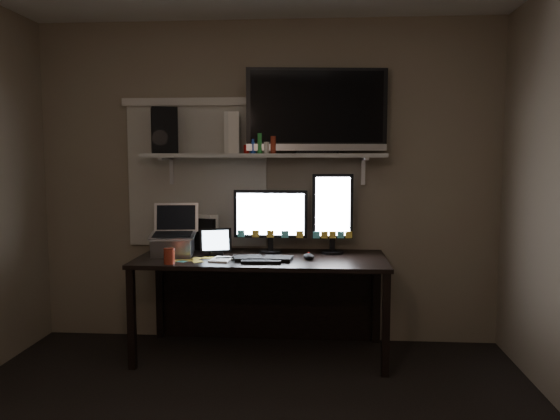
# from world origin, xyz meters

# --- Properties ---
(back_wall) EXTENTS (3.60, 0.00, 3.60)m
(back_wall) POSITION_xyz_m (0.00, 1.80, 1.25)
(back_wall) COLOR #746453
(back_wall) RESTS_ON floor
(window_blinds) EXTENTS (1.10, 0.02, 1.10)m
(window_blinds) POSITION_xyz_m (-0.55, 1.79, 1.30)
(window_blinds) COLOR beige
(window_blinds) RESTS_ON back_wall
(desk) EXTENTS (1.80, 0.75, 0.73)m
(desk) POSITION_xyz_m (0.00, 1.55, 0.55)
(desk) COLOR black
(desk) RESTS_ON floor
(wall_shelf) EXTENTS (1.80, 0.35, 0.03)m
(wall_shelf) POSITION_xyz_m (0.00, 1.62, 1.46)
(wall_shelf) COLOR #A6A6A1
(wall_shelf) RESTS_ON back_wall
(monitor_landscape) EXTENTS (0.56, 0.07, 0.49)m
(monitor_landscape) POSITION_xyz_m (0.05, 1.61, 0.97)
(monitor_landscape) COLOR black
(monitor_landscape) RESTS_ON desk
(monitor_portrait) EXTENTS (0.31, 0.09, 0.61)m
(monitor_portrait) POSITION_xyz_m (0.51, 1.62, 1.03)
(monitor_portrait) COLOR black
(monitor_portrait) RESTS_ON desk
(keyboard) EXTENTS (0.43, 0.19, 0.03)m
(keyboard) POSITION_xyz_m (0.02, 1.30, 0.74)
(keyboard) COLOR black
(keyboard) RESTS_ON desk
(mouse) EXTENTS (0.11, 0.14, 0.04)m
(mouse) POSITION_xyz_m (0.34, 1.37, 0.75)
(mouse) COLOR black
(mouse) RESTS_ON desk
(notepad) EXTENTS (0.16, 0.21, 0.01)m
(notepad) POSITION_xyz_m (-0.27, 1.29, 0.74)
(notepad) COLOR white
(notepad) RESTS_ON desk
(tablet) EXTENTS (0.25, 0.16, 0.20)m
(tablet) POSITION_xyz_m (-0.34, 1.47, 0.83)
(tablet) COLOR black
(tablet) RESTS_ON desk
(file_sorter) EXTENTS (0.23, 0.16, 0.27)m
(file_sorter) POSITION_xyz_m (-0.48, 1.71, 0.86)
(file_sorter) COLOR black
(file_sorter) RESTS_ON desk
(laptop) EXTENTS (0.36, 0.30, 0.37)m
(laptop) POSITION_xyz_m (-0.66, 1.44, 0.92)
(laptop) COLOR silver
(laptop) RESTS_ON desk
(cup) EXTENTS (0.09, 0.09, 0.11)m
(cup) POSITION_xyz_m (-0.60, 1.13, 0.78)
(cup) COLOR maroon
(cup) RESTS_ON desk
(sticky_notes) EXTENTS (0.31, 0.24, 0.00)m
(sticky_notes) POSITION_xyz_m (-0.44, 1.29, 0.73)
(sticky_notes) COLOR gold
(sticky_notes) RESTS_ON desk
(tv) EXTENTS (1.06, 0.30, 0.63)m
(tv) POSITION_xyz_m (0.39, 1.64, 1.79)
(tv) COLOR black
(tv) RESTS_ON wall_shelf
(game_console) EXTENTS (0.14, 0.27, 0.30)m
(game_console) POSITION_xyz_m (-0.24, 1.64, 1.63)
(game_console) COLOR beige
(game_console) RESTS_ON wall_shelf
(speaker) EXTENTS (0.25, 0.28, 0.34)m
(speaker) POSITION_xyz_m (-0.76, 1.64, 1.65)
(speaker) COLOR black
(speaker) RESTS_ON wall_shelf
(bottles) EXTENTS (0.25, 0.10, 0.16)m
(bottles) POSITION_xyz_m (-0.03, 1.57, 1.56)
(bottles) COLOR #A50F0C
(bottles) RESTS_ON wall_shelf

